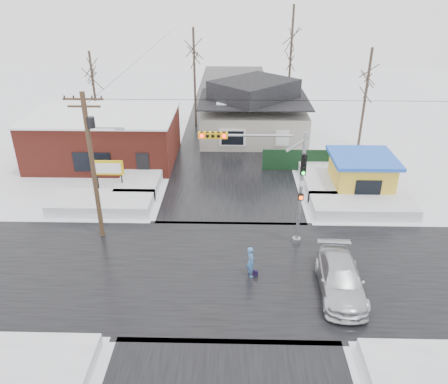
{
  "coord_description": "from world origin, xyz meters",
  "views": [
    {
      "loc": [
        0.14,
        -19.5,
        14.57
      ],
      "look_at": [
        -0.42,
        3.72,
        3.0
      ],
      "focal_mm": 35.0,
      "sensor_mm": 36.0,
      "label": 1
    }
  ],
  "objects_px": {
    "traffic_signal": "(274,174)",
    "car": "(340,279)",
    "marquee_sign": "(108,169)",
    "kiosk": "(361,174)",
    "utility_pole": "(93,159)",
    "pedestrian": "(251,262)"
  },
  "relations": [
    {
      "from": "pedestrian",
      "to": "car",
      "type": "distance_m",
      "value": 4.68
    },
    {
      "from": "traffic_signal",
      "to": "car",
      "type": "bearing_deg",
      "value": -54.93
    },
    {
      "from": "utility_pole",
      "to": "car",
      "type": "height_order",
      "value": "utility_pole"
    },
    {
      "from": "utility_pole",
      "to": "pedestrian",
      "type": "relative_size",
      "value": 5.04
    },
    {
      "from": "traffic_signal",
      "to": "car",
      "type": "relative_size",
      "value": 1.32
    },
    {
      "from": "traffic_signal",
      "to": "marquee_sign",
      "type": "relative_size",
      "value": 2.75
    },
    {
      "from": "traffic_signal",
      "to": "marquee_sign",
      "type": "height_order",
      "value": "traffic_signal"
    },
    {
      "from": "marquee_sign",
      "to": "car",
      "type": "height_order",
      "value": "marquee_sign"
    },
    {
      "from": "traffic_signal",
      "to": "pedestrian",
      "type": "xyz_separation_m",
      "value": [
        -1.34,
        -3.32,
        -3.65
      ]
    },
    {
      "from": "traffic_signal",
      "to": "utility_pole",
      "type": "distance_m",
      "value": 10.39
    },
    {
      "from": "utility_pole",
      "to": "marquee_sign",
      "type": "bearing_deg",
      "value": 100.13
    },
    {
      "from": "kiosk",
      "to": "pedestrian",
      "type": "height_order",
      "value": "kiosk"
    },
    {
      "from": "pedestrian",
      "to": "car",
      "type": "relative_size",
      "value": 0.34
    },
    {
      "from": "utility_pole",
      "to": "kiosk",
      "type": "distance_m",
      "value": 18.95
    },
    {
      "from": "marquee_sign",
      "to": "kiosk",
      "type": "height_order",
      "value": "kiosk"
    },
    {
      "from": "marquee_sign",
      "to": "kiosk",
      "type": "relative_size",
      "value": 0.55
    },
    {
      "from": "kiosk",
      "to": "pedestrian",
      "type": "xyz_separation_m",
      "value": [
        -8.41,
        -10.35,
        -0.57
      ]
    },
    {
      "from": "kiosk",
      "to": "traffic_signal",
      "type": "bearing_deg",
      "value": -135.16
    },
    {
      "from": "pedestrian",
      "to": "marquee_sign",
      "type": "bearing_deg",
      "value": 30.34
    },
    {
      "from": "marquee_sign",
      "to": "car",
      "type": "bearing_deg",
      "value": -37.11
    },
    {
      "from": "marquee_sign",
      "to": "kiosk",
      "type": "xyz_separation_m",
      "value": [
        18.5,
        0.5,
        -0.46
      ]
    },
    {
      "from": "marquee_sign",
      "to": "pedestrian",
      "type": "height_order",
      "value": "marquee_sign"
    }
  ]
}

